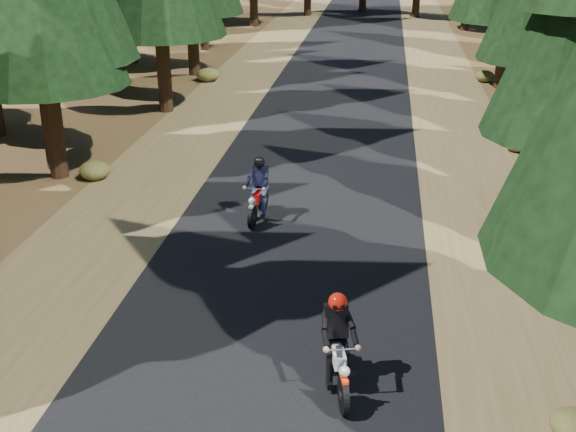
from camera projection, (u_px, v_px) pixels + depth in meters
The scene contains 8 objects.
ground at pixel (278, 296), 14.30m from camera, with size 120.00×120.00×0.00m, color #4C381B.
road at pixel (305, 203), 18.87m from camera, with size 6.00×100.00×0.01m, color black.
shoulder_l at pixel (136, 195), 19.43m from camera, with size 3.20×100.00×0.01m, color brown.
shoulder_r at pixel (485, 212), 18.32m from camera, with size 3.20×100.00×0.01m, color brown.
log_near at pixel (575, 152), 22.43m from camera, with size 0.32×0.32×5.91m, color #4C4233.
understory_shrubs at pixel (413, 163), 21.08m from camera, with size 14.85×31.34×0.62m.
rider_lead at pixel (338, 360), 11.29m from camera, with size 0.94×1.90×1.63m.
rider_follow at pixel (258, 200), 17.68m from camera, with size 0.68×1.82×1.59m.
Camera 1 is at (1.84, -12.45, 6.98)m, focal length 45.00 mm.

